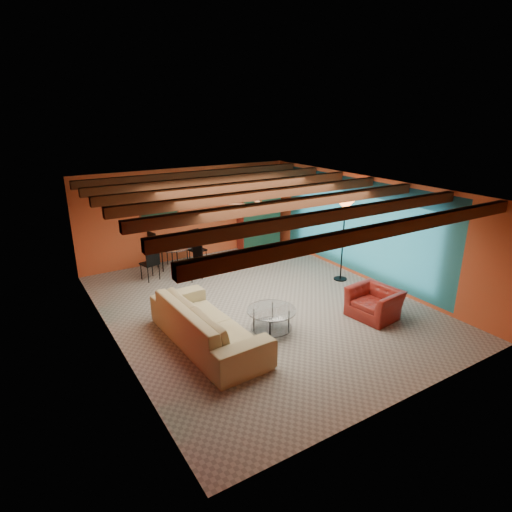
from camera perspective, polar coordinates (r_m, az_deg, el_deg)
room at (r=9.15m, az=0.30°, el=7.02°), size 6.52×8.01×2.71m
sofa at (r=8.22m, az=-6.53°, el=-8.95°), size 1.29×2.98×0.86m
armchair at (r=9.55m, az=15.60°, el=-6.08°), size 1.00×1.11×0.65m
coffee_table at (r=8.64m, az=2.06°, el=-8.68°), size 1.11×1.11×0.51m
dining_table at (r=11.84m, az=-10.88°, el=0.25°), size 2.40×2.40×1.03m
armoire at (r=13.54m, az=0.14°, el=5.47°), size 1.29×0.74×2.15m
floor_lamp at (r=11.15m, az=11.58°, el=1.96°), size 0.48×0.48×2.12m
ceiling_fan at (r=9.06m, az=0.67°, el=6.89°), size 1.50×1.50×0.44m
painting at (r=12.35m, az=-12.91°, el=6.37°), size 1.05×0.03×0.65m
potted_plant at (r=13.29m, az=0.15°, el=11.02°), size 0.54×0.50×0.49m
vase at (r=11.66m, az=-11.06°, el=3.10°), size 0.24×0.24×0.19m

